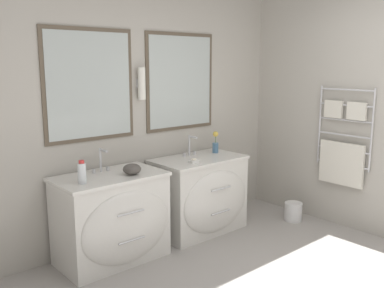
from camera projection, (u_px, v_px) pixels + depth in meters
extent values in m
cube|color=#B2ADA3|center=(145.00, 107.00, 4.23)|extent=(4.98, 0.06, 2.60)
cube|color=brown|center=(90.00, 85.00, 3.76)|extent=(0.87, 0.01, 0.99)
cube|color=#B2BCBA|center=(90.00, 85.00, 3.76)|extent=(0.80, 0.01, 0.92)
cube|color=brown|center=(181.00, 82.00, 4.43)|extent=(0.87, 0.01, 0.99)
cube|color=#B2BCBA|center=(181.00, 82.00, 4.43)|extent=(0.80, 0.01, 0.92)
cylinder|color=white|center=(142.00, 83.00, 4.06)|extent=(0.07, 0.07, 0.30)
cube|color=silver|center=(139.00, 83.00, 4.10)|extent=(0.05, 0.02, 0.08)
cube|color=#B2ADA3|center=(353.00, 106.00, 4.41)|extent=(0.06, 4.36, 2.60)
cylinder|color=silver|center=(372.00, 131.00, 4.22)|extent=(0.02, 0.02, 0.84)
cylinder|color=silver|center=(320.00, 125.00, 4.66)|extent=(0.02, 0.02, 0.84)
cylinder|color=silver|center=(347.00, 90.00, 4.37)|extent=(0.02, 0.59, 0.02)
cylinder|color=silver|center=(346.00, 105.00, 4.39)|extent=(0.02, 0.59, 0.02)
cylinder|color=silver|center=(345.00, 120.00, 4.42)|extent=(0.02, 0.59, 0.02)
cylinder|color=silver|center=(344.00, 135.00, 4.45)|extent=(0.02, 0.59, 0.02)
cylinder|color=silver|center=(343.00, 150.00, 4.48)|extent=(0.02, 0.59, 0.02)
cylinder|color=silver|center=(342.00, 164.00, 4.51)|extent=(0.02, 0.59, 0.02)
cube|color=silver|center=(341.00, 164.00, 4.50)|extent=(0.04, 0.49, 0.45)
cube|color=silver|center=(357.00, 111.00, 4.30)|extent=(0.04, 0.20, 0.18)
cube|color=silver|center=(333.00, 109.00, 4.49)|extent=(0.04, 0.20, 0.18)
cube|color=silver|center=(111.00, 219.00, 3.77)|extent=(0.92, 0.53, 0.75)
ellipsoid|color=silver|center=(127.00, 228.00, 3.58)|extent=(0.85, 0.12, 0.63)
cube|color=silver|center=(109.00, 177.00, 3.70)|extent=(0.95, 0.55, 0.03)
ellipsoid|color=white|center=(111.00, 180.00, 3.68)|extent=(0.39, 0.34, 0.07)
cylinder|color=silver|center=(131.00, 213.00, 3.50)|extent=(0.25, 0.01, 0.01)
cylinder|color=silver|center=(132.00, 240.00, 3.54)|extent=(0.25, 0.01, 0.01)
cube|color=silver|center=(198.00, 196.00, 4.44)|extent=(0.92, 0.53, 0.75)
ellipsoid|color=silver|center=(216.00, 202.00, 4.25)|extent=(0.85, 0.12, 0.63)
cube|color=silver|center=(199.00, 159.00, 4.37)|extent=(0.95, 0.55, 0.03)
ellipsoid|color=white|center=(200.00, 162.00, 4.35)|extent=(0.39, 0.34, 0.07)
cylinder|color=silver|center=(221.00, 189.00, 4.17)|extent=(0.25, 0.01, 0.01)
cylinder|color=silver|center=(221.00, 212.00, 4.21)|extent=(0.25, 0.01, 0.01)
cylinder|color=silver|center=(100.00, 160.00, 3.78)|extent=(0.02, 0.02, 0.21)
cylinder|color=silver|center=(103.00, 150.00, 3.72)|extent=(0.02, 0.12, 0.02)
cylinder|color=silver|center=(94.00, 171.00, 3.75)|extent=(0.03, 0.03, 0.04)
cylinder|color=silver|center=(108.00, 169.00, 3.85)|extent=(0.03, 0.03, 0.04)
cylinder|color=silver|center=(189.00, 145.00, 4.45)|extent=(0.02, 0.02, 0.21)
cylinder|color=silver|center=(193.00, 137.00, 4.39)|extent=(0.02, 0.12, 0.02)
cylinder|color=silver|center=(184.00, 155.00, 4.42)|extent=(0.03, 0.03, 0.04)
cylinder|color=silver|center=(194.00, 153.00, 4.52)|extent=(0.03, 0.03, 0.04)
cylinder|color=silver|center=(82.00, 173.00, 3.42)|extent=(0.07, 0.07, 0.17)
cylinder|color=red|center=(81.00, 162.00, 3.40)|extent=(0.04, 0.04, 0.02)
ellipsoid|color=#4C4742|center=(132.00, 169.00, 3.70)|extent=(0.16, 0.16, 0.10)
cylinder|color=teal|center=(215.00, 148.00, 4.60)|extent=(0.06, 0.06, 0.11)
cylinder|color=#477238|center=(216.00, 138.00, 4.58)|extent=(0.01, 0.01, 0.10)
sphere|color=#E5BF47|center=(216.00, 134.00, 4.57)|extent=(0.06, 0.06, 0.06)
cube|color=white|center=(194.00, 162.00, 4.15)|extent=(0.10, 0.07, 0.02)
ellipsoid|color=#F2E5CC|center=(194.00, 159.00, 4.14)|extent=(0.06, 0.04, 0.02)
cylinder|color=silver|center=(293.00, 211.00, 4.77)|extent=(0.19, 0.19, 0.20)
torus|color=silver|center=(294.00, 203.00, 4.75)|extent=(0.20, 0.20, 0.01)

